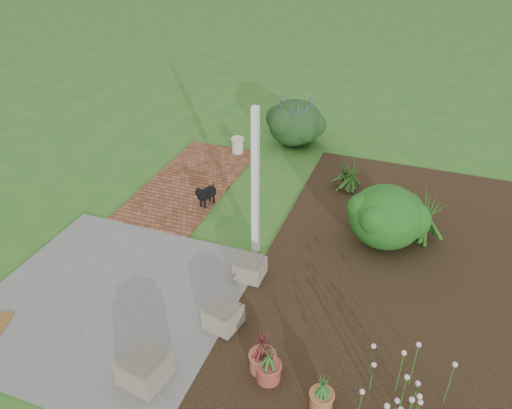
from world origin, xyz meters
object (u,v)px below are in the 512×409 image
(stone_trough_near, at_px, (145,368))
(cream_ceramic_urn, at_px, (238,145))
(black_dog, at_px, (205,194))
(evergreen_shrub, at_px, (386,215))

(stone_trough_near, height_order, cream_ceramic_urn, cream_ceramic_urn)
(black_dog, bearing_deg, evergreen_shrub, 18.74)
(stone_trough_near, xyz_separation_m, cream_ceramic_urn, (-1.25, 6.06, 0.00))
(evergreen_shrub, bearing_deg, black_dog, -179.49)
(cream_ceramic_urn, bearing_deg, evergreen_shrub, -32.54)
(black_dog, distance_m, cream_ceramic_urn, 2.29)
(stone_trough_near, relative_size, cream_ceramic_urn, 1.49)
(black_dog, xyz_separation_m, cream_ceramic_urn, (-0.28, 2.28, -0.09))
(black_dog, bearing_deg, cream_ceramic_urn, 115.23)
(stone_trough_near, distance_m, cream_ceramic_urn, 6.19)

